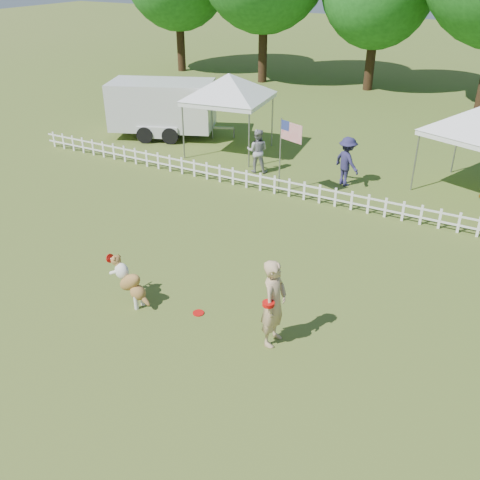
{
  "coord_description": "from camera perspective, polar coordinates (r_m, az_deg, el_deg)",
  "views": [
    {
      "loc": [
        5.29,
        -7.11,
        6.73
      ],
      "look_at": [
        0.27,
        2.0,
        1.1
      ],
      "focal_mm": 40.0,
      "sensor_mm": 36.0,
      "label": 1
    }
  ],
  "objects": [
    {
      "name": "dog",
      "position": [
        11.62,
        -11.6,
        -4.46
      ],
      "size": [
        1.06,
        0.48,
        1.06
      ],
      "primitive_type": null,
      "rotation": [
        0.0,
        0.0,
        -0.14
      ],
      "color": "brown",
      "rests_on": "ground"
    },
    {
      "name": "frisbee_on_turf",
      "position": [
        11.4,
        -4.46,
        -7.77
      ],
      "size": [
        0.26,
        0.26,
        0.02
      ],
      "primitive_type": "cylinder",
      "rotation": [
        0.0,
        0.0,
        -0.1
      ],
      "color": "red",
      "rests_on": "ground"
    },
    {
      "name": "canopy_tent_left",
      "position": [
        20.23,
        -1.18,
        13.22
      ],
      "size": [
        3.09,
        3.09,
        2.85
      ],
      "primitive_type": null,
      "rotation": [
        0.0,
        0.0,
        0.13
      ],
      "color": "white",
      "rests_on": "ground"
    },
    {
      "name": "spectator_a",
      "position": [
        18.42,
        1.86,
        9.48
      ],
      "size": [
        0.87,
        0.77,
        1.51
      ],
      "primitive_type": "imported",
      "rotation": [
        0.0,
        0.0,
        3.46
      ],
      "color": "#959499",
      "rests_on": "ground"
    },
    {
      "name": "canopy_tent_right",
      "position": [
        18.05,
        23.66,
        8.69
      ],
      "size": [
        3.36,
        3.36,
        2.69
      ],
      "primitive_type": null,
      "rotation": [
        0.0,
        0.0,
        -0.36
      ],
      "color": "white",
      "rests_on": "ground"
    },
    {
      "name": "cargo_trailer",
      "position": [
        22.5,
        -8.27,
        13.71
      ],
      "size": [
        5.57,
        4.02,
        2.25
      ],
      "primitive_type": null,
      "rotation": [
        0.0,
        0.0,
        0.39
      ],
      "color": "silver",
      "rests_on": "ground"
    },
    {
      "name": "spectator_b",
      "position": [
        17.63,
        11.33,
        8.21
      ],
      "size": [
        1.19,
        1.05,
        1.6
      ],
      "primitive_type": "imported",
      "rotation": [
        0.0,
        0.0,
        2.58
      ],
      "color": "#27244E",
      "rests_on": "ground"
    },
    {
      "name": "flag_pole",
      "position": [
        16.62,
        4.29,
        8.89
      ],
      "size": [
        0.89,
        0.41,
        2.39
      ],
      "primitive_type": null,
      "rotation": [
        0.0,
        0.0,
        -0.36
      ],
      "color": "gray",
      "rests_on": "ground"
    },
    {
      "name": "ground",
      "position": [
        11.12,
        -6.29,
        -8.99
      ],
      "size": [
        120.0,
        120.0,
        0.0
      ],
      "primitive_type": "plane",
      "color": "#496520",
      "rests_on": "ground"
    },
    {
      "name": "handler",
      "position": [
        10.13,
        3.65,
        -6.74
      ],
      "size": [
        0.44,
        0.67,
        1.81
      ],
      "primitive_type": "imported",
      "rotation": [
        0.0,
        0.0,
        1.58
      ],
      "color": "tan",
      "rests_on": "ground"
    },
    {
      "name": "picket_fence",
      "position": [
        16.38,
        7.67,
        5.05
      ],
      "size": [
        22.0,
        0.08,
        0.6
      ],
      "primitive_type": null,
      "color": "white",
      "rests_on": "ground"
    }
  ]
}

